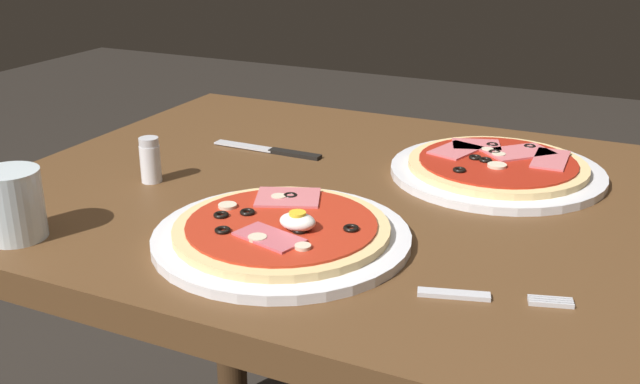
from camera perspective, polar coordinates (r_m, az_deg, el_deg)
dining_table at (r=1.12m, az=2.45°, el=-6.17°), size 1.01×0.80×0.75m
pizza_foreground at (r=0.90m, az=-2.93°, el=-3.13°), size 0.31×0.31×0.05m
pizza_across_left at (r=1.15m, az=13.39°, el=1.79°), size 0.32×0.32×0.03m
water_glass_near at (r=0.97m, az=-22.39°, el=-1.19°), size 0.07×0.07×0.09m
fork at (r=0.79m, az=12.26°, el=-7.81°), size 0.16×0.06×0.00m
knife at (r=1.23m, az=-3.52°, el=3.18°), size 0.20×0.02×0.01m
salt_shaker at (r=1.11m, az=-12.86°, el=2.39°), size 0.03×0.03×0.07m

